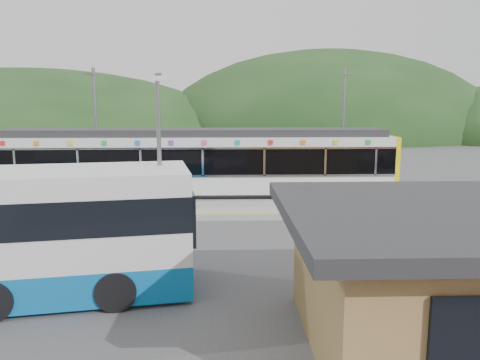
{
  "coord_description": "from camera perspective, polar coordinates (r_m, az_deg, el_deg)",
  "views": [
    {
      "loc": [
        0.2,
        -18.07,
        5.07
      ],
      "look_at": [
        0.85,
        1.0,
        1.92
      ],
      "focal_mm": 35.0,
      "sensor_mm": 36.0,
      "label": 1
    }
  ],
  "objects": [
    {
      "name": "train",
      "position": [
        24.3,
        -5.54,
        2.23
      ],
      "size": [
        20.44,
        3.01,
        3.74
      ],
      "color": "black",
      "rests_on": "ground"
    },
    {
      "name": "hills",
      "position": [
        24.64,
        12.17,
        -2.71
      ],
      "size": [
        146.0,
        149.0,
        26.0
      ],
      "color": "#1E3D19",
      "rests_on": "ground"
    },
    {
      "name": "platform",
      "position": [
        21.93,
        -2.43,
        -3.6
      ],
      "size": [
        26.0,
        3.2,
        0.3
      ],
      "primitive_type": "cube",
      "color": "#9E9E99",
      "rests_on": "ground"
    },
    {
      "name": "catenary_mast_east",
      "position": [
        27.52,
        12.43,
        6.2
      ],
      "size": [
        0.18,
        1.8,
        7.0
      ],
      "color": "slate",
      "rests_on": "ground"
    },
    {
      "name": "catenary_mast_west",
      "position": [
        27.62,
        -17.16,
        6.02
      ],
      "size": [
        0.18,
        1.8,
        7.0
      ],
      "color": "slate",
      "rests_on": "ground"
    },
    {
      "name": "ground",
      "position": [
        18.77,
        -2.51,
        -6.31
      ],
      "size": [
        120.0,
        120.0,
        0.0
      ],
      "primitive_type": "plane",
      "color": "#4C4C4F",
      "rests_on": "ground"
    },
    {
      "name": "yellow_line",
      "position": [
        20.63,
        -2.46,
        -3.99
      ],
      "size": [
        26.0,
        0.1,
        0.01
      ],
      "primitive_type": "cube",
      "color": "yellow",
      "rests_on": "platform"
    },
    {
      "name": "lamp_post",
      "position": [
        12.98,
        -9.86,
        2.27
      ],
      "size": [
        0.38,
        1.06,
        5.85
      ],
      "rotation": [
        0.0,
        0.0,
        0.19
      ],
      "color": "slate",
      "rests_on": "ground"
    }
  ]
}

